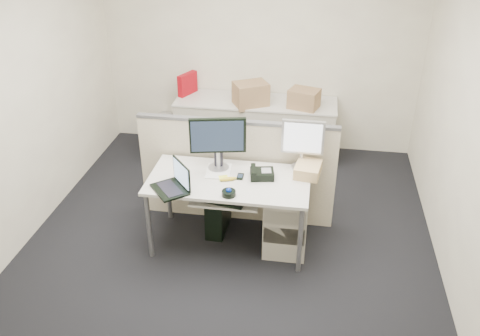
% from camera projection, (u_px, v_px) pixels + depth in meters
% --- Properties ---
extents(floor, '(4.00, 4.50, 0.01)m').
position_uv_depth(floor, '(230.00, 242.00, 5.07)').
color(floor, black).
rests_on(floor, ground).
extents(wall_back, '(4.00, 0.02, 2.70)m').
position_uv_depth(wall_back, '(260.00, 46.00, 6.34)').
color(wall_back, '#ECE7CA').
rests_on(wall_back, ground).
extents(wall_front, '(4.00, 0.02, 2.70)m').
position_uv_depth(wall_front, '(146.00, 302.00, 2.47)').
color(wall_front, '#ECE7CA').
rests_on(wall_front, ground).
extents(wall_left, '(0.02, 4.50, 2.70)m').
position_uv_depth(wall_left, '(15.00, 104.00, 4.68)').
color(wall_left, '#ECE7CA').
rests_on(wall_left, ground).
extents(wall_right, '(0.02, 4.50, 2.70)m').
position_uv_depth(wall_right, '(469.00, 133.00, 4.13)').
color(wall_right, '#ECE7CA').
rests_on(wall_right, ground).
extents(desk, '(1.50, 0.75, 0.73)m').
position_uv_depth(desk, '(229.00, 185.00, 4.74)').
color(desk, silver).
rests_on(desk, floor).
extents(keyboard_tray, '(0.62, 0.32, 0.02)m').
position_uv_depth(keyboard_tray, '(225.00, 199.00, 4.61)').
color(keyboard_tray, silver).
rests_on(keyboard_tray, desk).
extents(drawer_pedestal, '(0.40, 0.55, 0.65)m').
position_uv_depth(drawer_pedestal, '(286.00, 217.00, 4.88)').
color(drawer_pedestal, '#BEB7A4').
rests_on(drawer_pedestal, floor).
extents(cubicle_partition, '(2.00, 0.06, 1.10)m').
position_uv_depth(cubicle_partition, '(237.00, 172.00, 5.18)').
color(cubicle_partition, beige).
rests_on(cubicle_partition, floor).
extents(back_counter, '(2.00, 0.60, 0.72)m').
position_uv_depth(back_counter, '(255.00, 128.00, 6.55)').
color(back_counter, '#BEB7A4').
rests_on(back_counter, floor).
extents(monitor_main, '(0.56, 0.31, 0.53)m').
position_uv_depth(monitor_main, '(218.00, 144.00, 4.75)').
color(monitor_main, black).
rests_on(monitor_main, desk).
extents(monitor_small, '(0.40, 0.20, 0.49)m').
position_uv_depth(monitor_small, '(302.00, 145.00, 4.78)').
color(monitor_small, '#B7B7BC').
rests_on(monitor_small, desk).
extents(laptop, '(0.41, 0.42, 0.25)m').
position_uv_depth(laptop, '(169.00, 178.00, 4.48)').
color(laptop, black).
rests_on(laptop, desk).
extents(trackball, '(0.14, 0.14, 0.05)m').
position_uv_depth(trackball, '(229.00, 193.00, 4.45)').
color(trackball, black).
rests_on(trackball, desk).
extents(desk_phone, '(0.25, 0.21, 0.07)m').
position_uv_depth(desk_phone, '(262.00, 174.00, 4.72)').
color(desk_phone, black).
rests_on(desk_phone, desk).
extents(paper_stack, '(0.26, 0.31, 0.01)m').
position_uv_depth(paper_stack, '(219.00, 171.00, 4.83)').
color(paper_stack, white).
rests_on(paper_stack, desk).
extents(sticky_pad, '(0.11, 0.11, 0.01)m').
position_uv_depth(sticky_pad, '(224.00, 178.00, 4.71)').
color(sticky_pad, '#F7FF3C').
rests_on(sticky_pad, desk).
extents(travel_mug, '(0.10, 0.10, 0.18)m').
position_uv_depth(travel_mug, '(219.00, 158.00, 4.87)').
color(travel_mug, black).
rests_on(travel_mug, desk).
extents(banana, '(0.16, 0.10, 0.04)m').
position_uv_depth(banana, '(228.00, 179.00, 4.68)').
color(banana, gold).
rests_on(banana, desk).
extents(cellphone, '(0.06, 0.11, 0.01)m').
position_uv_depth(cellphone, '(240.00, 177.00, 4.74)').
color(cellphone, black).
rests_on(cellphone, desk).
extents(manila_folders, '(0.26, 0.32, 0.11)m').
position_uv_depth(manila_folders, '(308.00, 169.00, 4.76)').
color(manila_folders, tan).
rests_on(manila_folders, desk).
extents(keyboard, '(0.50, 0.26, 0.03)m').
position_uv_depth(keyboard, '(219.00, 199.00, 4.57)').
color(keyboard, black).
rests_on(keyboard, keyboard_tray).
extents(pc_tower_desk, '(0.19, 0.44, 0.41)m').
position_uv_depth(pc_tower_desk, '(218.00, 212.00, 5.16)').
color(pc_tower_desk, black).
rests_on(pc_tower_desk, floor).
extents(pc_tower_spare_dark, '(0.37, 0.52, 0.45)m').
position_uv_depth(pc_tower_spare_dark, '(155.00, 141.00, 6.53)').
color(pc_tower_spare_dark, black).
rests_on(pc_tower_spare_dark, floor).
extents(pc_tower_spare_silver, '(0.26, 0.43, 0.38)m').
position_uv_depth(pc_tower_spare_silver, '(162.00, 130.00, 6.90)').
color(pc_tower_spare_silver, '#B7B7BC').
rests_on(pc_tower_spare_silver, floor).
extents(cardboard_box_left, '(0.49, 0.45, 0.30)m').
position_uv_depth(cardboard_box_left, '(251.00, 94.00, 6.21)').
color(cardboard_box_left, '#A4815B').
rests_on(cardboard_box_left, back_counter).
extents(cardboard_box_right, '(0.41, 0.36, 0.25)m').
position_uv_depth(cardboard_box_right, '(304.00, 99.00, 6.13)').
color(cardboard_box_right, '#A4815B').
rests_on(cardboard_box_right, back_counter).
extents(red_binder, '(0.20, 0.32, 0.30)m').
position_uv_depth(red_binder, '(188.00, 85.00, 6.51)').
color(red_binder, '#9D0611').
rests_on(red_binder, back_counter).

